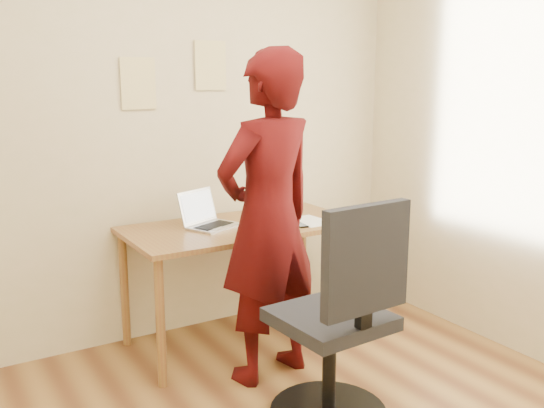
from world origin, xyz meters
TOP-DOWN VIEW (x-y plane):
  - room at (0.00, 0.00)m, footprint 3.58×3.58m
  - desk at (0.43, 1.38)m, footprint 1.40×0.70m
  - laptop at (0.23, 1.45)m, footprint 0.37×0.36m
  - paper_sheet at (0.83, 1.24)m, footprint 0.21×0.30m
  - phone at (0.71, 1.17)m, footprint 0.07×0.12m
  - wall_note_left at (-0.06, 1.74)m, footprint 0.21×0.00m
  - wall_note_mid at (0.41, 1.74)m, footprint 0.21×0.00m
  - wall_note_right at (0.93, 1.74)m, footprint 0.18×0.00m
  - office_chair at (0.36, 0.32)m, footprint 0.57×0.57m
  - person at (0.33, 0.91)m, footprint 0.71×0.54m

SIDE VIEW (x-z plane):
  - office_chair at x=0.36m, z-range -0.08..1.01m
  - desk at x=0.43m, z-range 0.28..1.02m
  - paper_sheet at x=0.83m, z-range 0.74..0.74m
  - phone at x=0.71m, z-range 0.74..0.75m
  - laptop at x=0.23m, z-range 0.68..0.89m
  - person at x=0.33m, z-range 0.00..1.76m
  - room at x=0.00m, z-range -0.04..2.74m
  - wall_note_left at x=-0.06m, z-range 1.43..1.73m
  - wall_note_right at x=0.93m, z-range 1.47..1.71m
  - wall_note_mid at x=0.41m, z-range 1.53..1.83m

